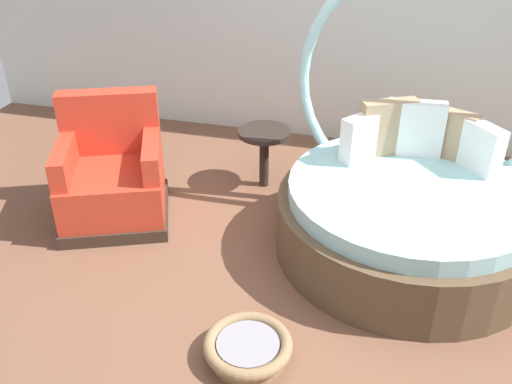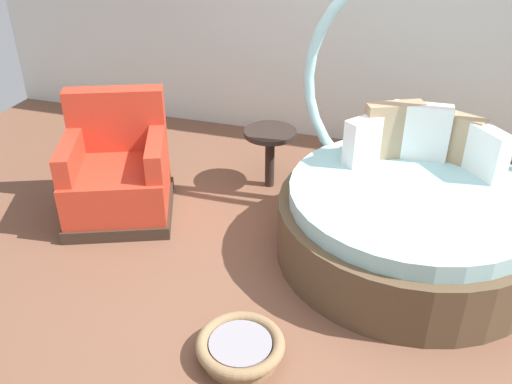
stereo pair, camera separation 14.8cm
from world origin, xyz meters
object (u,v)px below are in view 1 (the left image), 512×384
at_px(red_armchair, 113,178).
at_px(side_table, 264,141).
at_px(round_daybed, 410,199).
at_px(pet_basket, 248,348).

height_order(red_armchair, side_table, red_armchair).
xyz_separation_m(round_daybed, red_armchair, (-2.23, -0.17, -0.06)).
xyz_separation_m(pet_basket, side_table, (-0.39, 1.94, 0.35)).
bearing_deg(red_armchair, round_daybed, 4.28).
relative_size(pet_basket, side_table, 0.98).
height_order(round_daybed, pet_basket, round_daybed).
bearing_deg(pet_basket, red_armchair, 139.91).
bearing_deg(round_daybed, red_armchair, -175.72).
xyz_separation_m(round_daybed, pet_basket, (-0.82, -1.36, -0.31)).
bearing_deg(pet_basket, side_table, 101.45).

